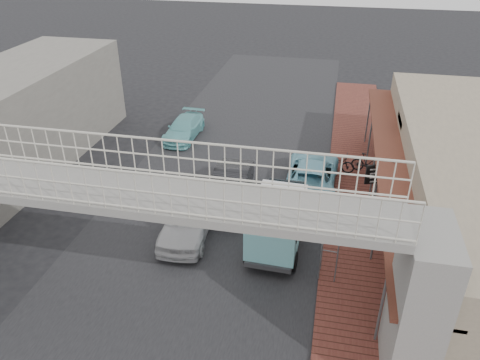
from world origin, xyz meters
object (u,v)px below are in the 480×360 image
at_px(dark_sedan, 230,187).
at_px(angkot_curb, 312,174).
at_px(street_clock, 334,215).
at_px(angkot_van, 278,217).
at_px(motorcycle_near, 336,162).
at_px(white_hatchback, 188,217).
at_px(motorcycle_far, 368,163).
at_px(angkot_far, 184,128).
at_px(arrow_sign, 395,173).

distance_m(dark_sedan, angkot_curb, 4.14).
bearing_deg(street_clock, angkot_van, 146.57).
relative_size(dark_sedan, motorcycle_near, 2.38).
relative_size(white_hatchback, angkot_van, 1.06).
bearing_deg(angkot_van, angkot_curb, 81.05).
bearing_deg(white_hatchback, angkot_van, -4.74).
bearing_deg(street_clock, angkot_curb, 103.21).
relative_size(white_hatchback, motorcycle_far, 2.69).
distance_m(motorcycle_far, street_clock, 8.85).
height_order(angkot_far, street_clock, street_clock).
bearing_deg(motorcycle_far, white_hatchback, 145.89).
xyz_separation_m(white_hatchback, arrow_sign, (8.14, 2.48, 1.65)).
xyz_separation_m(angkot_van, street_clock, (2.08, -1.57, 1.42)).
distance_m(dark_sedan, angkot_far, 7.78).
xyz_separation_m(motorcycle_near, street_clock, (0.00, -8.21, 2.13)).
distance_m(angkot_far, motorcycle_far, 10.89).
xyz_separation_m(white_hatchback, motorcycle_near, (5.80, 6.57, -0.18)).
bearing_deg(dark_sedan, white_hatchback, -114.65).
bearing_deg(motorcycle_far, motorcycle_near, 111.61).
bearing_deg(angkot_curb, arrow_sign, 146.55).
bearing_deg(street_clock, arrow_sign, 63.93).
xyz_separation_m(street_clock, arrow_sign, (2.34, 4.12, -0.30)).
relative_size(white_hatchback, angkot_curb, 0.88).
bearing_deg(white_hatchback, motorcycle_far, 38.85).
xyz_separation_m(angkot_van, motorcycle_far, (3.70, 6.87, -0.71)).
height_order(motorcycle_far, arrow_sign, arrow_sign).
height_order(white_hatchback, motorcycle_far, white_hatchback).
height_order(white_hatchback, motorcycle_near, white_hatchback).
xyz_separation_m(angkot_van, motorcycle_near, (2.08, 6.64, -0.72)).
bearing_deg(dark_sedan, angkot_van, -49.83).
bearing_deg(angkot_curb, dark_sedan, 31.56).
bearing_deg(angkot_far, angkot_curb, -27.33).
bearing_deg(motorcycle_far, angkot_far, 90.53).
xyz_separation_m(dark_sedan, angkot_van, (2.59, -2.83, 0.57)).
bearing_deg(arrow_sign, motorcycle_far, 77.71).
height_order(angkot_curb, arrow_sign, arrow_sign).
bearing_deg(angkot_curb, motorcycle_far, -143.30).
relative_size(angkot_van, motorcycle_near, 2.25).
relative_size(dark_sedan, angkot_curb, 0.88).
height_order(angkot_far, motorcycle_near, angkot_far).
height_order(white_hatchback, angkot_far, white_hatchback).
xyz_separation_m(white_hatchback, angkot_van, (3.72, -0.07, 0.54)).
xyz_separation_m(angkot_far, street_clock, (8.99, -10.86, 2.15)).
distance_m(angkot_curb, arrow_sign, 4.52).
distance_m(dark_sedan, angkot_van, 3.88).
height_order(angkot_van, street_clock, street_clock).
bearing_deg(angkot_van, motorcycle_near, 74.90).
xyz_separation_m(motorcycle_far, arrow_sign, (0.72, -4.32, 1.82)).
xyz_separation_m(motorcycle_far, street_clock, (-1.63, -8.44, 2.12)).
xyz_separation_m(dark_sedan, street_clock, (4.67, -4.39, 1.98)).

